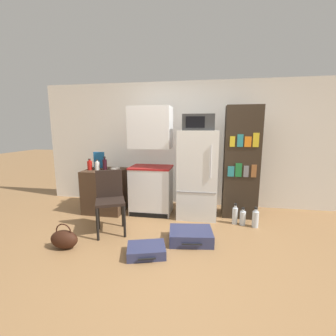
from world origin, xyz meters
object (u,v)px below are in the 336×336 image
at_px(kitchen_hutch, 151,165).
at_px(microwave, 199,122).
at_px(bookshelf, 241,163).
at_px(bottle_milk_white, 97,166).
at_px(water_bottle_back, 235,215).
at_px(cereal_box, 99,160).
at_px(chair, 110,195).
at_px(handbag, 64,239).
at_px(water_bottle_front, 243,218).
at_px(refrigerator, 197,174).
at_px(bowl, 115,169).
at_px(bottle_wine_dark, 105,165).
at_px(suitcase_small_flat, 146,250).
at_px(suitcase_large_flat, 191,236).
at_px(bottle_ketchup_red, 90,165).
at_px(side_table, 106,190).
at_px(water_bottle_middle, 255,219).

distance_m(kitchen_hutch, microwave, 1.10).
distance_m(bookshelf, bottle_milk_white, 2.53).
xyz_separation_m(bottle_milk_white, water_bottle_back, (2.42, -0.17, -0.72)).
bearing_deg(bottle_milk_white, cereal_box, 107.98).
distance_m(cereal_box, chair, 1.20).
height_order(handbag, water_bottle_front, handbag).
height_order(refrigerator, cereal_box, refrigerator).
height_order(bookshelf, bowl, bookshelf).
distance_m(bottle_wine_dark, suitcase_small_flat, 1.87).
relative_size(suitcase_large_flat, suitcase_small_flat, 1.17).
bearing_deg(bottle_ketchup_red, side_table, 12.46).
bearing_deg(microwave, bottle_milk_white, -177.53).
bearing_deg(bowl, microwave, 2.32).
xyz_separation_m(bottle_wine_dark, bottle_milk_white, (-0.15, 0.01, -0.03)).
height_order(refrigerator, bottle_ketchup_red, refrigerator).
height_order(side_table, suitcase_large_flat, side_table).
relative_size(cereal_box, suitcase_large_flat, 0.48).
bearing_deg(cereal_box, handbag, -81.17).
distance_m(chair, water_bottle_middle, 2.26).
bearing_deg(kitchen_hutch, handbag, -119.71).
relative_size(kitchen_hutch, bottle_milk_white, 10.05).
height_order(bottle_milk_white, bottle_ketchup_red, bottle_ketchup_red).
distance_m(refrigerator, water_bottle_back, 0.90).
relative_size(cereal_box, suitcase_small_flat, 0.56).
relative_size(bookshelf, water_bottle_middle, 5.84).
xyz_separation_m(bottle_milk_white, water_bottle_middle, (2.71, -0.24, -0.72)).
height_order(bottle_wine_dark, water_bottle_back, bottle_wine_dark).
xyz_separation_m(water_bottle_front, water_bottle_back, (-0.12, 0.02, 0.02)).
xyz_separation_m(microwave, suitcase_large_flat, (-0.04, -0.94, -1.54)).
bearing_deg(refrigerator, water_bottle_back, -21.63).
relative_size(suitcase_large_flat, handbag, 1.73).
bearing_deg(bottle_ketchup_red, microwave, 2.44).
bearing_deg(bottle_milk_white, refrigerator, 2.52).
bearing_deg(water_bottle_middle, chair, -167.34).
height_order(chair, handbag, chair).
height_order(bookshelf, suitcase_large_flat, bookshelf).
distance_m(kitchen_hutch, bottle_ketchup_red, 1.12).
bearing_deg(bookshelf, water_bottle_middle, -66.34).
relative_size(kitchen_hutch, suitcase_small_flat, 3.54).
xyz_separation_m(handbag, water_bottle_front, (2.37, 1.12, -0.00)).
relative_size(microwave, bottle_milk_white, 2.73).
height_order(bottle_ketchup_red, cereal_box, cereal_box).
bearing_deg(bottle_wine_dark, microwave, 3.16).
xyz_separation_m(microwave, bottle_milk_white, (-1.79, -0.08, -0.76)).
height_order(bottle_milk_white, suitcase_small_flat, bottle_milk_white).
bearing_deg(bottle_wine_dark, suitcase_large_flat, -27.96).
distance_m(microwave, chair, 1.83).
distance_m(bookshelf, bowl, 2.20).
distance_m(kitchen_hutch, suitcase_large_flat, 1.48).
xyz_separation_m(bowl, water_bottle_back, (2.08, -0.19, -0.66)).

